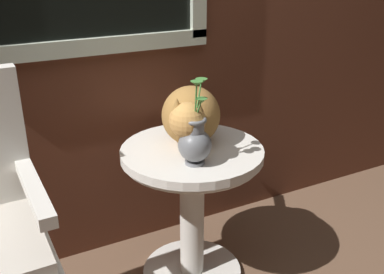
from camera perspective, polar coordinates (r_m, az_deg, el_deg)
wicker_side_table at (r=1.89m, az=0.00°, el=-6.92°), size 0.58×0.58×0.63m
cat at (r=1.80m, az=-0.18°, el=2.74°), size 0.36×0.50×0.25m
pewter_vase_with_ivy at (r=1.64m, az=0.39°, el=-0.42°), size 0.13×0.12×0.33m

